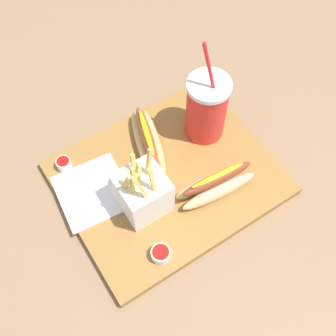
% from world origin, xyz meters
% --- Properties ---
extents(ground_plane, '(2.40, 2.40, 0.02)m').
position_xyz_m(ground_plane, '(0.00, 0.00, -0.01)').
color(ground_plane, '#8C6B4C').
extents(food_tray, '(0.42, 0.35, 0.02)m').
position_xyz_m(food_tray, '(0.00, 0.00, 0.01)').
color(food_tray, olive).
rests_on(food_tray, ground_plane).
extents(soda_cup, '(0.09, 0.09, 0.25)m').
position_xyz_m(soda_cup, '(-0.13, -0.05, 0.10)').
color(soda_cup, red).
rests_on(soda_cup, food_tray).
extents(fries_basket, '(0.09, 0.09, 0.16)m').
position_xyz_m(fries_basket, '(0.08, 0.03, 0.07)').
color(fries_basket, white).
rests_on(fries_basket, food_tray).
extents(hot_dog_1, '(0.10, 0.18, 0.06)m').
position_xyz_m(hot_dog_1, '(-0.00, -0.08, 0.04)').
color(hot_dog_1, tan).
rests_on(hot_dog_1, food_tray).
extents(hot_dog_2, '(0.17, 0.07, 0.07)m').
position_xyz_m(hot_dog_2, '(-0.06, 0.08, 0.05)').
color(hot_dog_2, '#E5C689').
rests_on(hot_dog_2, food_tray).
extents(ketchup_cup_1, '(0.03, 0.03, 0.02)m').
position_xyz_m(ketchup_cup_1, '(0.17, -0.13, 0.03)').
color(ketchup_cup_1, white).
rests_on(ketchup_cup_1, food_tray).
extents(ketchup_cup_2, '(0.04, 0.04, 0.02)m').
position_xyz_m(ketchup_cup_2, '(0.10, 0.14, 0.03)').
color(ketchup_cup_2, white).
rests_on(ketchup_cup_2, food_tray).
extents(napkin_stack, '(0.15, 0.15, 0.00)m').
position_xyz_m(napkin_stack, '(0.15, -0.05, 0.02)').
color(napkin_stack, white).
rests_on(napkin_stack, food_tray).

